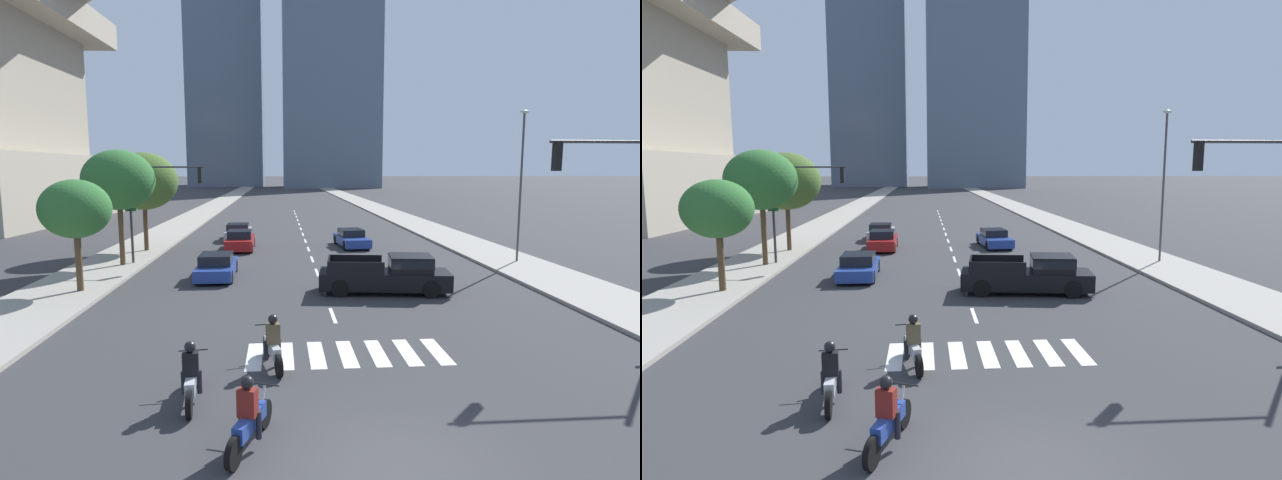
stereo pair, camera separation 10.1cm
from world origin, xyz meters
The scene contains 21 objects.
ground_plane centered at (0.00, 0.00, 0.00)m, with size 800.00×800.00×0.00m, color #333335.
sidewalk_east centered at (11.40, 30.00, 0.07)m, with size 4.00×260.00×0.15m, color gray.
sidewalk_west centered at (-11.40, 30.00, 0.07)m, with size 4.00×260.00×0.15m, color gray.
crosswalk_near centered at (0.00, 5.95, 0.00)m, with size 5.85×2.23×0.01m.
lane_divider_center centered at (0.00, 33.95, 0.00)m, with size 0.14×50.00×0.01m.
motorcycle_lead centered at (-2.16, 5.17, 0.58)m, with size 0.80×2.17×1.49m.
motorcycle_trailing centered at (-2.56, 1.06, 0.58)m, with size 0.99×2.09×1.49m.
motorcycle_third centered at (-4.01, 3.14, 0.58)m, with size 0.70×2.23×1.49m.
pickup_truck centered at (2.89, 13.26, 0.81)m, with size 5.84×2.64×1.67m.
sedan_blue_0 centered at (-5.08, 17.05, 0.57)m, with size 1.82×4.31×1.24m.
sedan_silver_1 centered at (-5.11, 31.10, 0.58)m, with size 1.91×4.28×1.25m.
sedan_red_2 centered at (-4.59, 26.03, 0.61)m, with size 1.81×4.24×1.34m.
sedan_blue_3 centered at (3.08, 26.86, 0.57)m, with size 2.18×4.52×1.22m.
traffic_signal_near centered at (9.07, 7.06, 4.54)m, with size 4.38×0.28×6.47m.
traffic_signal_far centered at (-8.67, 20.82, 4.09)m, with size 4.41×0.28×5.75m.
street_lamp_east centered at (11.70, 19.70, 5.01)m, with size 0.50×0.24×8.49m.
street_tree_nearest centered at (-10.60, 14.13, 3.69)m, with size 2.95×2.95×4.81m.
street_tree_second centered at (-10.60, 20.25, 4.79)m, with size 3.84×3.84×6.29m.
street_tree_third centered at (-10.60, 25.38, 4.61)m, with size 4.32×4.32×6.31m.
office_tower_left_skyline centered at (-18.24, 164.68, 44.24)m, with size 22.74×29.71×89.53m.
office_tower_center_skyline centered at (13.36, 147.19, 50.19)m, with size 27.94×22.19×109.61m.
Camera 2 is at (-1.83, -8.35, 5.37)m, focal length 28.70 mm.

